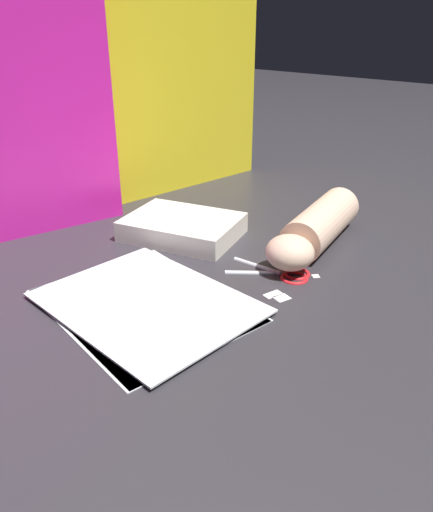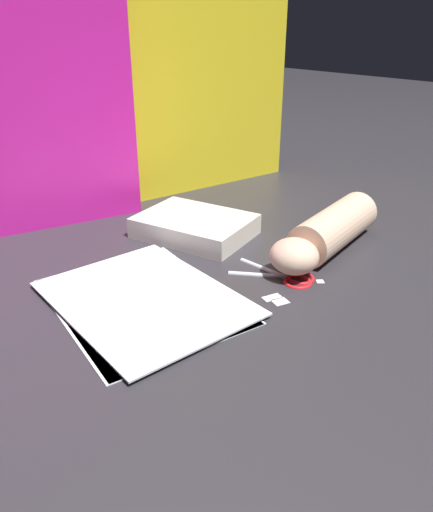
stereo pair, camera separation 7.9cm
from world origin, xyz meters
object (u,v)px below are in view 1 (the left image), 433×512
book_closed (183,227)px  hand_forearm (315,229)px  paper_stack (145,304)px  scissors (282,272)px

book_closed → hand_forearm: 0.26m
paper_stack → scissors: size_ratio=2.28×
book_closed → hand_forearm: bearing=-58.1°
paper_stack → scissors: (0.23, -0.09, -0.00)m
scissors → hand_forearm: 0.14m
scissors → paper_stack: bearing=159.7°
paper_stack → scissors: scissors is taller
scissors → hand_forearm: hand_forearm is taller
paper_stack → hand_forearm: 0.37m
paper_stack → hand_forearm: bearing=-9.9°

